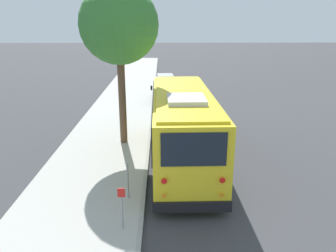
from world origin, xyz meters
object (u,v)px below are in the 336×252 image
object	(u,v)px
parked_sedan_black	(166,95)
street_tree	(119,19)
shuttle_bus	(183,124)
parked_sedan_silver	(165,82)
sign_post_near	(122,208)
sign_post_far	(128,181)

from	to	relation	value
parked_sedan_black	street_tree	bearing A→B (deg)	162.45
street_tree	parked_sedan_black	bearing A→B (deg)	-14.50
shuttle_bus	parked_sedan_silver	size ratio (longest dim) A/B	2.07
parked_sedan_silver	sign_post_near	size ratio (longest dim) A/B	3.25
street_tree	parked_sedan_silver	bearing A→B (deg)	-8.99
shuttle_bus	sign_post_near	world-z (taller)	shuttle_bus
shuttle_bus	street_tree	xyz separation A→B (m)	(2.41, 2.82, 4.29)
sign_post_near	shuttle_bus	bearing A→B (deg)	-22.59
parked_sedan_silver	sign_post_far	size ratio (longest dim) A/B	3.31
shuttle_bus	sign_post_near	bearing A→B (deg)	156.68
shuttle_bus	parked_sedan_black	xyz separation A→B (m)	(11.05, 0.59, -1.20)
parked_sedan_black	street_tree	distance (m)	10.48
parked_sedan_black	sign_post_far	bearing A→B (deg)	171.01
parked_sedan_black	parked_sedan_silver	bearing A→B (deg)	-3.29
street_tree	sign_post_far	world-z (taller)	street_tree
street_tree	sign_post_near	bearing A→B (deg)	-174.19
parked_sedan_black	sign_post_near	size ratio (longest dim) A/B	3.27
shuttle_bus	parked_sedan_silver	bearing A→B (deg)	1.20
parked_sedan_black	parked_sedan_silver	world-z (taller)	parked_sedan_black
street_tree	sign_post_far	distance (m)	7.75
parked_sedan_black	street_tree	world-z (taller)	street_tree
parked_sedan_silver	sign_post_near	xyz separation A→B (m)	(-21.64, 1.51, 0.24)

